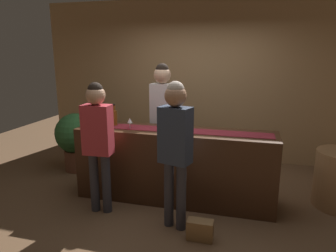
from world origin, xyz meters
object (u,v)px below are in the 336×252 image
object	(u,v)px
wine_bottle_amber	(114,118)
handbag	(200,230)
wine_glass_mid_counter	(95,118)
bartender	(162,109)
potted_plant_tall	(76,138)
wine_glass_near_customer	(130,121)
customer_browsing	(98,135)
customer_sipping	(175,141)
wine_bottle_green	(175,122)

from	to	relation	value
wine_bottle_amber	handbag	distance (m)	1.89
wine_glass_mid_counter	bartender	size ratio (longest dim) A/B	0.08
potted_plant_tall	wine_glass_near_customer	bearing A→B (deg)	-28.75
customer_browsing	wine_glass_mid_counter	bearing A→B (deg)	117.54
customer_sipping	potted_plant_tall	bearing A→B (deg)	163.18
wine_glass_mid_counter	handbag	world-z (taller)	wine_glass_mid_counter
wine_bottle_amber	wine_glass_near_customer	size ratio (longest dim) A/B	2.10
wine_bottle_amber	wine_bottle_green	bearing A→B (deg)	-2.75
customer_browsing	handbag	bearing A→B (deg)	-15.53
wine_bottle_amber	wine_glass_near_customer	world-z (taller)	wine_bottle_amber
wine_glass_near_customer	wine_bottle_green	bearing A→B (deg)	5.88
wine_bottle_amber	customer_sipping	distance (m)	1.26
customer_browsing	handbag	size ratio (longest dim) A/B	5.81
wine_glass_mid_counter	handbag	xyz separation A→B (m)	(1.64, -0.85, -0.97)
wine_bottle_amber	customer_browsing	xyz separation A→B (m)	(0.05, -0.59, -0.09)
wine_bottle_green	potted_plant_tall	xyz separation A→B (m)	(-1.86, 0.63, -0.52)
wine_bottle_amber	handbag	bearing A→B (deg)	-33.10
customer_sipping	handbag	distance (m)	0.99
wine_bottle_green	handbag	size ratio (longest dim) A/B	1.08
wine_bottle_green	bartender	size ratio (longest dim) A/B	0.17
wine_glass_mid_counter	customer_sipping	bearing A→B (deg)	-27.25
wine_glass_near_customer	potted_plant_tall	world-z (taller)	wine_glass_near_customer
wine_bottle_amber	customer_sipping	bearing A→B (deg)	-34.53
wine_bottle_green	wine_glass_mid_counter	bearing A→B (deg)	179.68
wine_glass_mid_counter	potted_plant_tall	distance (m)	1.08
wine_bottle_green	customer_browsing	bearing A→B (deg)	-145.80
wine_bottle_green	wine_glass_near_customer	xyz separation A→B (m)	(-0.60, -0.06, -0.01)
wine_bottle_amber	wine_bottle_green	size ratio (longest dim) A/B	1.00
potted_plant_tall	handbag	size ratio (longest dim) A/B	3.50
wine_glass_mid_counter	bartender	xyz separation A→B (m)	(0.81, 0.58, 0.06)
wine_glass_mid_counter	bartender	world-z (taller)	bartender
wine_bottle_amber	wine_glass_near_customer	xyz separation A→B (m)	(0.27, -0.10, -0.01)
wine_glass_near_customer	wine_glass_mid_counter	xyz separation A→B (m)	(-0.55, 0.07, 0.00)
customer_sipping	handbag	xyz separation A→B (m)	(0.32, -0.17, -0.92)
potted_plant_tall	handbag	distance (m)	2.81
wine_glass_near_customer	wine_glass_mid_counter	distance (m)	0.55
customer_browsing	wine_glass_near_customer	bearing A→B (deg)	63.14
wine_bottle_green	handbag	distance (m)	1.38
wine_glass_mid_counter	customer_browsing	size ratio (longest dim) A/B	0.09
customer_sipping	handbag	bearing A→B (deg)	-12.32
bartender	potted_plant_tall	xyz separation A→B (m)	(-1.53, 0.04, -0.57)
bartender	wine_glass_near_customer	bearing A→B (deg)	70.19
handbag	potted_plant_tall	bearing A→B (deg)	147.92
bartender	customer_browsing	xyz separation A→B (m)	(-0.48, -1.14, -0.14)
wine_glass_near_customer	bartender	bearing A→B (deg)	67.83
wine_bottle_green	potted_plant_tall	size ratio (longest dim) A/B	0.31
wine_bottle_amber	customer_browsing	distance (m)	0.60
customer_browsing	potted_plant_tall	world-z (taller)	customer_browsing
wine_glass_mid_counter	customer_browsing	xyz separation A→B (m)	(0.33, -0.56, -0.08)
wine_bottle_green	customer_browsing	distance (m)	0.99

